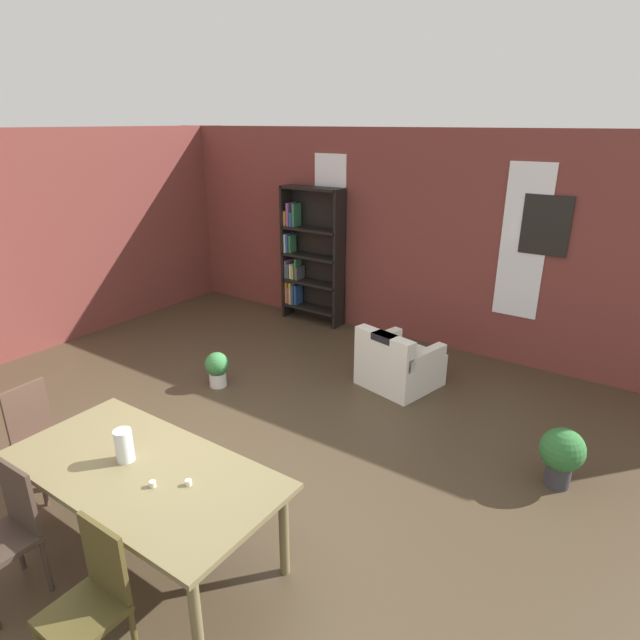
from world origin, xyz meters
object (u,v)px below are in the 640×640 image
object	(u,v)px
dining_chair_near_left	(8,530)
potted_plant_corner	(562,453)
dining_table	(143,477)
dining_chair_near_right	(92,598)
bookshelf_tall	(309,256)
potted_plant_by_shelf	(217,368)
vase_on_table	(124,445)
dining_chair_head_left	(39,434)
armchair_white	(398,364)

from	to	relation	value
dining_chair_near_left	potted_plant_corner	size ratio (longest dim) A/B	1.70
dining_table	dining_chair_near_right	size ratio (longest dim) A/B	2.19
bookshelf_tall	potted_plant_corner	world-z (taller)	bookshelf_tall
dining_chair_near_left	dining_chair_near_right	world-z (taller)	same
dining_table	bookshelf_tall	bearing A→B (deg)	112.26
bookshelf_tall	potted_plant_by_shelf	distance (m)	2.69
bookshelf_tall	potted_plant_corner	distance (m)	4.85
potted_plant_by_shelf	potted_plant_corner	distance (m)	3.85
dining_chair_near_left	dining_table	bearing A→B (deg)	57.52
vase_on_table	dining_chair_head_left	distance (m)	1.29
armchair_white	potted_plant_by_shelf	world-z (taller)	armchair_white
dining_chair_near_right	bookshelf_tall	distance (m)	6.00
dining_chair_near_right	potted_plant_by_shelf	distance (m)	3.55
dining_chair_head_left	potted_plant_corner	world-z (taller)	dining_chair_head_left
vase_on_table	bookshelf_tall	size ratio (longest dim) A/B	0.12
dining_table	dining_chair_near_left	bearing A→B (deg)	-122.48
dining_chair_near_left	potted_plant_by_shelf	bearing A→B (deg)	109.25
vase_on_table	dining_table	bearing A→B (deg)	0.00
dining_chair_near_right	potted_plant_by_shelf	world-z (taller)	dining_chair_near_right
dining_table	vase_on_table	bearing A→B (deg)	180.00
dining_chair_head_left	dining_chair_near_right	size ratio (longest dim) A/B	1.00
dining_table	potted_plant_corner	world-z (taller)	dining_table
dining_table	dining_chair_head_left	size ratio (longest dim) A/B	2.19
dining_table	dining_chair_near_right	xyz separation A→B (m)	(0.47, -0.74, -0.16)
potted_plant_by_shelf	dining_chair_near_left	bearing A→B (deg)	-70.75
vase_on_table	dining_chair_head_left	xyz separation A→B (m)	(-1.24, -0.00, -0.36)
bookshelf_tall	armchair_white	bearing A→B (deg)	-29.58
dining_chair_near_left	dining_chair_near_right	xyz separation A→B (m)	(0.94, 0.00, 0.00)
vase_on_table	potted_plant_by_shelf	world-z (taller)	vase_on_table
armchair_white	potted_plant_corner	xyz separation A→B (m)	(2.03, -0.91, 0.05)
vase_on_table	potted_plant_corner	xyz separation A→B (m)	(2.51, 2.55, -0.55)
vase_on_table	bookshelf_tall	distance (m)	5.05
dining_chair_head_left	armchair_white	bearing A→B (deg)	63.65
dining_chair_head_left	bookshelf_tall	world-z (taller)	bookshelf_tall
bookshelf_tall	armchair_white	size ratio (longest dim) A/B	2.21
dining_table	bookshelf_tall	distance (m)	5.12
potted_plant_corner	armchair_white	bearing A→B (deg)	155.98
dining_chair_near_right	armchair_white	world-z (taller)	dining_chair_near_right
dining_chair_near_right	armchair_white	bearing A→B (deg)	92.28
dining_chair_near_right	potted_plant_corner	xyz separation A→B (m)	(1.87, 3.29, -0.19)
vase_on_table	dining_chair_near_right	world-z (taller)	vase_on_table
dining_chair_near_left	potted_plant_corner	distance (m)	4.33
potted_plant_by_shelf	dining_table	bearing A→B (deg)	-55.81
dining_table	dining_chair_head_left	distance (m)	1.42
vase_on_table	armchair_white	distance (m)	3.54
dining_chair_near_left	armchair_white	size ratio (longest dim) A/B	0.99
dining_chair_near_left	bookshelf_tall	xyz separation A→B (m)	(-1.47, 5.47, 0.54)
vase_on_table	potted_plant_by_shelf	distance (m)	2.65
dining_table	dining_chair_near_right	bearing A→B (deg)	-57.59
dining_chair_near_right	armchair_white	size ratio (longest dim) A/B	0.99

